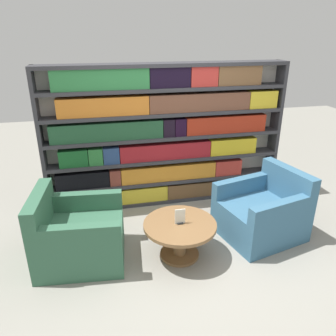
{
  "coord_description": "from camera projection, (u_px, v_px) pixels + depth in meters",
  "views": [
    {
      "loc": [
        -0.97,
        -2.95,
        2.44
      ],
      "look_at": [
        -0.15,
        0.71,
        0.86
      ],
      "focal_mm": 35.0,
      "sensor_mm": 36.0,
      "label": 1
    }
  ],
  "objects": [
    {
      "name": "table_sign",
      "position": [
        180.0,
        217.0,
        3.66
      ],
      "size": [
        0.12,
        0.06,
        0.18
      ],
      "color": "black",
      "rests_on": "coffee_table"
    },
    {
      "name": "ground_plane",
      "position": [
        194.0,
        258.0,
        3.8
      ],
      "size": [
        14.0,
        14.0,
        0.0
      ],
      "primitive_type": "plane",
      "color": "gray"
    },
    {
      "name": "armchair_right",
      "position": [
        263.0,
        213.0,
        4.15
      ],
      "size": [
        1.11,
        1.04,
        0.85
      ],
      "rotation": [
        0.0,
        0.0,
        -1.34
      ],
      "color": "#386684",
      "rests_on": "ground_plane"
    },
    {
      "name": "armchair_left",
      "position": [
        78.0,
        236.0,
        3.69
      ],
      "size": [
        1.02,
        0.93,
        0.85
      ],
      "rotation": [
        0.0,
        0.0,
        1.47
      ],
      "color": "#336047",
      "rests_on": "ground_plane"
    },
    {
      "name": "bookshelf",
      "position": [
        164.0,
        136.0,
        4.73
      ],
      "size": [
        3.47,
        0.3,
        2.05
      ],
      "color": "silver",
      "rests_on": "ground_plane"
    },
    {
      "name": "coffee_table",
      "position": [
        180.0,
        233.0,
        3.74
      ],
      "size": [
        0.83,
        0.83,
        0.43
      ],
      "color": "brown",
      "rests_on": "ground_plane"
    }
  ]
}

